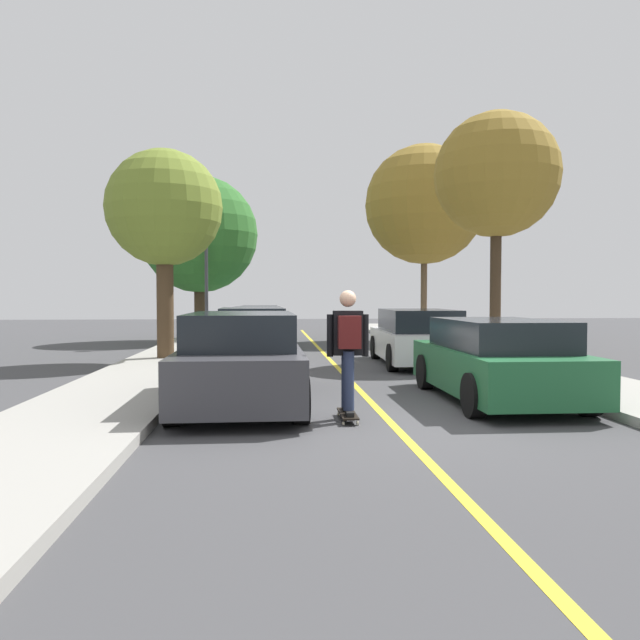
# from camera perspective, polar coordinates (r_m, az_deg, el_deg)

# --- Properties ---
(ground) EXTENTS (80.00, 80.00, 0.00)m
(ground) POSITION_cam_1_polar(r_m,az_deg,el_deg) (8.55, 6.54, -9.39)
(ground) COLOR #424244
(sidewalk_left) EXTENTS (2.16, 56.00, 0.14)m
(sidewalk_left) POSITION_cam_1_polar(r_m,az_deg,el_deg) (8.76, -21.93, -8.77)
(sidewalk_left) COLOR #9E9B93
(sidewalk_left) RESTS_ON ground
(center_line) EXTENTS (0.12, 39.20, 0.01)m
(center_line) POSITION_cam_1_polar(r_m,az_deg,el_deg) (12.44, 2.94, -5.74)
(center_line) COLOR gold
(center_line) RESTS_ON ground
(parked_car_left_nearest) EXTENTS (1.95, 4.60, 1.46)m
(parked_car_left_nearest) POSITION_cam_1_polar(r_m,az_deg,el_deg) (9.87, -7.23, -3.63)
(parked_car_left_nearest) COLOR #38383D
(parked_car_left_nearest) RESTS_ON ground
(parked_car_left_near) EXTENTS (2.01, 4.23, 1.43)m
(parked_car_left_near) POSITION_cam_1_polar(r_m,az_deg,el_deg) (16.04, -6.24, -1.50)
(parked_car_left_near) COLOR white
(parked_car_left_near) RESTS_ON ground
(parked_car_left_far) EXTENTS (2.04, 4.68, 1.37)m
(parked_car_left_far) POSITION_cam_1_polar(r_m,az_deg,el_deg) (21.56, -5.83, -0.64)
(parked_car_left_far) COLOR #196066
(parked_car_left_far) RESTS_ON ground
(parked_car_left_farthest) EXTENTS (1.94, 4.23, 1.33)m
(parked_car_left_farthest) POSITION_cam_1_polar(r_m,az_deg,el_deg) (27.90, -5.56, -0.05)
(parked_car_left_farthest) COLOR #B7B7BC
(parked_car_left_farthest) RESTS_ON ground
(parked_car_right_nearest) EXTENTS (1.90, 4.18, 1.34)m
(parked_car_right_nearest) POSITION_cam_1_polar(r_m,az_deg,el_deg) (10.56, 15.98, -3.59)
(parked_car_right_nearest) COLOR #1E5B33
(parked_car_right_nearest) RESTS_ON ground
(parked_car_right_near) EXTENTS (2.08, 4.41, 1.39)m
(parked_car_right_near) POSITION_cam_1_polar(r_m,az_deg,el_deg) (15.79, 8.94, -1.57)
(parked_car_right_near) COLOR white
(parked_car_right_near) RESTS_ON ground
(street_tree_left_nearest) EXTENTS (2.97, 2.97, 5.34)m
(street_tree_left_nearest) POSITION_cam_1_polar(r_m,az_deg,el_deg) (16.60, -14.13, 9.82)
(street_tree_left_nearest) COLOR #4C3823
(street_tree_left_nearest) RESTS_ON sidewalk_left
(street_tree_left_near) EXTENTS (4.46, 4.46, 6.20)m
(street_tree_left_near) POSITION_cam_1_polar(r_m,az_deg,el_deg) (24.35, -11.06, 7.72)
(street_tree_left_near) COLOR #3D2D1E
(street_tree_left_near) RESTS_ON sidewalk_left
(street_tree_right_nearest) EXTENTS (3.27, 3.27, 6.41)m
(street_tree_right_nearest) POSITION_cam_1_polar(r_m,az_deg,el_deg) (17.31, 15.94, 12.65)
(street_tree_right_nearest) COLOR #3D2D1E
(street_tree_right_nearest) RESTS_ON sidewalk_right
(street_tree_right_near) EXTENTS (4.57, 4.57, 7.41)m
(street_tree_right_near) POSITION_cam_1_polar(r_m,az_deg,el_deg) (24.56, 9.58, 10.40)
(street_tree_right_near) COLOR brown
(street_tree_right_near) RESTS_ON sidewalk_right
(streetlamp) EXTENTS (0.36, 0.24, 5.42)m
(streetlamp) POSITION_cam_1_polar(r_m,az_deg,el_deg) (22.02, -10.42, 6.11)
(streetlamp) COLOR #38383D
(streetlamp) RESTS_ON sidewalk_left
(skateboard) EXTENTS (0.23, 0.84, 0.10)m
(skateboard) POSITION_cam_1_polar(r_m,az_deg,el_deg) (8.66, 2.56, -8.63)
(skateboard) COLOR black
(skateboard) RESTS_ON ground
(skateboarder) EXTENTS (0.58, 0.70, 1.69)m
(skateboarder) POSITION_cam_1_polar(r_m,az_deg,el_deg) (8.50, 2.59, -2.22)
(skateboarder) COLOR black
(skateboarder) RESTS_ON skateboard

